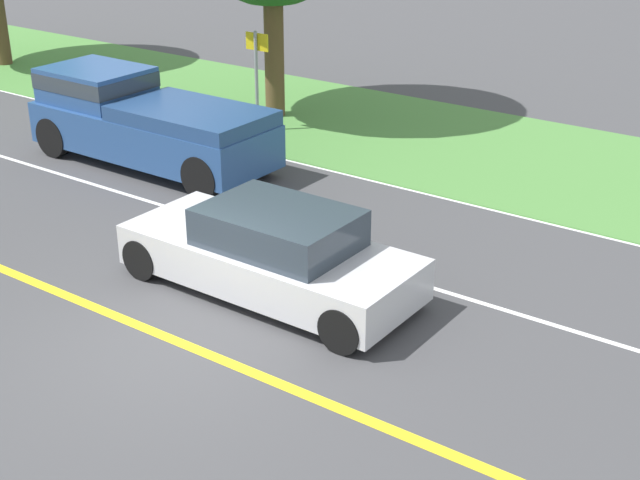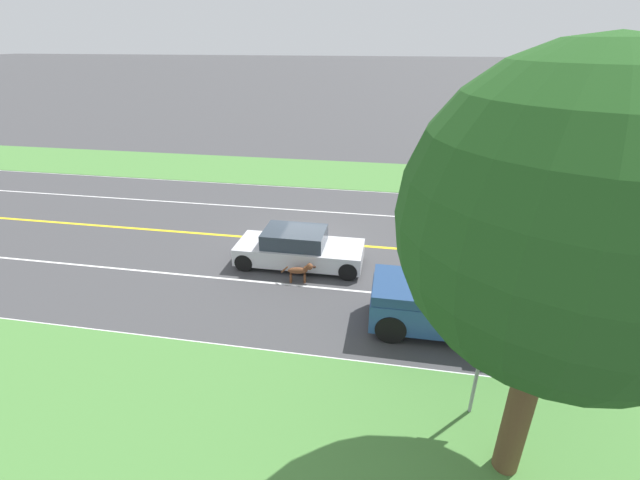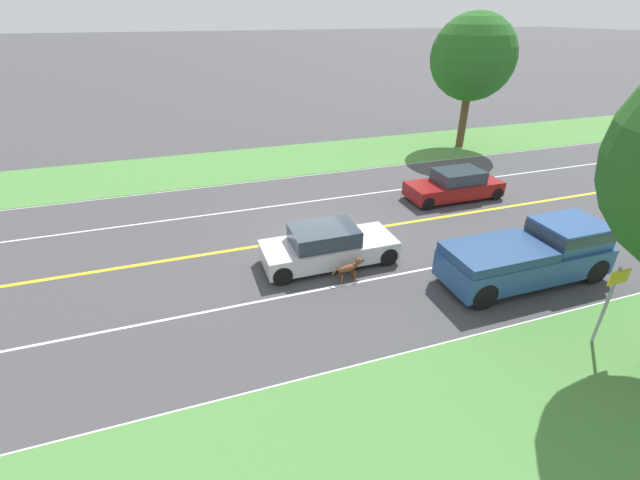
{
  "view_description": "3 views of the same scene",
  "coord_description": "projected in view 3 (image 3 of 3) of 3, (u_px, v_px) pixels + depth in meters",
  "views": [
    {
      "loc": [
        -7.54,
        -7.84,
        6.39
      ],
      "look_at": [
        2.6,
        -0.56,
        0.75
      ],
      "focal_mm": 50.0,
      "sensor_mm": 36.0,
      "label": 1
    },
    {
      "loc": [
        15.87,
        3.16,
        7.78
      ],
      "look_at": [
        1.67,
        0.64,
        0.93
      ],
      "focal_mm": 24.0,
      "sensor_mm": 36.0,
      "label": 2
    },
    {
      "loc": [
        14.29,
        -4.57,
        7.95
      ],
      "look_at": [
        2.08,
        -0.44,
        1.02
      ],
      "focal_mm": 24.0,
      "sensor_mm": 36.0,
      "label": 3
    }
  ],
  "objects": [
    {
      "name": "dog",
      "position": [
        350.0,
        267.0,
        14.14
      ],
      "size": [
        0.36,
        1.22,
        0.75
      ],
      "rotation": [
        0.0,
        0.0,
        0.15
      ],
      "color": "brown",
      "rests_on": "ground"
    },
    {
      "name": "centre_divider_line",
      "position": [
        314.0,
        237.0,
        16.97
      ],
      "size": [
        0.18,
        160.0,
        0.01
      ],
      "primitive_type": "cube",
      "color": "yellow",
      "rests_on": "ground"
    },
    {
      "name": "roadside_tree_left_near",
      "position": [
        473.0,
        58.0,
        25.68
      ],
      "size": [
        5.06,
        5.06,
        8.01
      ],
      "color": "brown",
      "rests_on": "ground"
    },
    {
      "name": "street_sign",
      "position": [
        610.0,
        297.0,
        10.89
      ],
      "size": [
        0.11,
        0.64,
        2.39
      ],
      "color": "gray",
      "rests_on": "ground"
    },
    {
      "name": "grass_verge_right",
      "position": [
        466.0,
        456.0,
        8.63
      ],
      "size": [
        6.0,
        160.0,
        0.03
      ],
      "primitive_type": "cube",
      "color": "#4C843D",
      "rests_on": "ground"
    },
    {
      "name": "ground_plane",
      "position": [
        314.0,
        237.0,
        16.97
      ],
      "size": [
        400.0,
        400.0,
        0.0
      ],
      "primitive_type": "plane",
      "color": "#424244"
    },
    {
      "name": "ego_car",
      "position": [
        328.0,
        246.0,
        14.99
      ],
      "size": [
        1.89,
        4.7,
        1.4
      ],
      "color": "silver",
      "rests_on": "ground"
    },
    {
      "name": "lane_dash_oncoming",
      "position": [
        291.0,
        204.0,
        19.89
      ],
      "size": [
        0.1,
        160.0,
        0.01
      ],
      "primitive_type": "cube",
      "color": "white",
      "rests_on": "ground"
    },
    {
      "name": "lane_edge_line_left",
      "position": [
        273.0,
        179.0,
        22.81
      ],
      "size": [
        0.14,
        160.0,
        0.01
      ],
      "primitive_type": "cube",
      "color": "white",
      "rests_on": "ground"
    },
    {
      "name": "oncoming_car",
      "position": [
        455.0,
        186.0,
        20.24
      ],
      "size": [
        1.82,
        4.51,
        1.38
      ],
      "rotation": [
        0.0,
        0.0,
        3.14
      ],
      "color": "maroon",
      "rests_on": "ground"
    },
    {
      "name": "lane_dash_same_dir",
      "position": [
        346.0,
        284.0,
        14.05
      ],
      "size": [
        0.1,
        160.0,
        0.01
      ],
      "primitive_type": "cube",
      "color": "white",
      "rests_on": "ground"
    },
    {
      "name": "lane_edge_line_right",
      "position": [
        396.0,
        356.0,
        11.13
      ],
      "size": [
        0.14,
        160.0,
        0.01
      ],
      "primitive_type": "cube",
      "color": "white",
      "rests_on": "ground"
    },
    {
      "name": "grass_verge_left",
      "position": [
        262.0,
        162.0,
        25.31
      ],
      "size": [
        6.0,
        160.0,
        0.03
      ],
      "primitive_type": "cube",
      "color": "#4C843D",
      "rests_on": "ground"
    },
    {
      "name": "pickup_truck",
      "position": [
        532.0,
        253.0,
        13.92
      ],
      "size": [
        2.0,
        5.6,
        1.88
      ],
      "color": "#284C84",
      "rests_on": "ground"
    }
  ]
}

